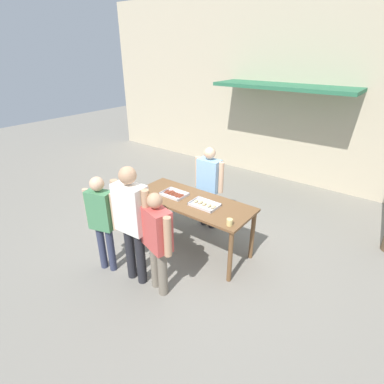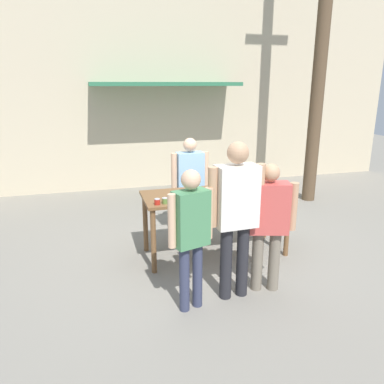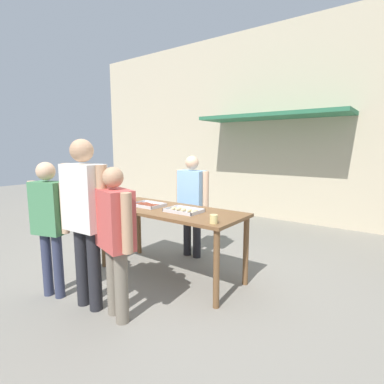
# 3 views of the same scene
# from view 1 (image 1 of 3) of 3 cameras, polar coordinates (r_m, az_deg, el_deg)

# --- Properties ---
(ground_plane) EXTENTS (24.00, 24.00, 0.00)m
(ground_plane) POSITION_cam_1_polar(r_m,az_deg,el_deg) (5.41, 0.00, -10.30)
(ground_plane) COLOR gray
(building_facade_back) EXTENTS (12.00, 1.11, 4.50)m
(building_facade_back) POSITION_cam_1_polar(r_m,az_deg,el_deg) (7.97, 18.51, 17.82)
(building_facade_back) COLOR beige
(building_facade_back) RESTS_ON ground
(serving_table) EXTENTS (2.06, 0.83, 0.92)m
(serving_table) POSITION_cam_1_polar(r_m,az_deg,el_deg) (4.97, 0.00, -2.73)
(serving_table) COLOR brown
(serving_table) RESTS_ON ground
(food_tray_sausages) EXTENTS (0.43, 0.32, 0.04)m
(food_tray_sausages) POSITION_cam_1_polar(r_m,az_deg,el_deg) (5.09, -3.37, -0.44)
(food_tray_sausages) COLOR silver
(food_tray_sausages) RESTS_ON serving_table
(food_tray_buns) EXTENTS (0.45, 0.30, 0.05)m
(food_tray_buns) POSITION_cam_1_polar(r_m,az_deg,el_deg) (4.75, 2.46, -2.41)
(food_tray_buns) COLOR silver
(food_tray_buns) RESTS_ON serving_table
(condiment_jar_mustard) EXTENTS (0.07, 0.07, 0.08)m
(condiment_jar_mustard) POSITION_cam_1_polar(r_m,az_deg,el_deg) (5.25, -9.77, 0.33)
(condiment_jar_mustard) COLOR #B22319
(condiment_jar_mustard) RESTS_ON serving_table
(condiment_jar_ketchup) EXTENTS (0.07, 0.07, 0.08)m
(condiment_jar_ketchup) POSITION_cam_1_polar(r_m,az_deg,el_deg) (5.19, -8.87, 0.10)
(condiment_jar_ketchup) COLOR #567A38
(condiment_jar_ketchup) RESTS_ON serving_table
(beer_cup) EXTENTS (0.09, 0.09, 0.10)m
(beer_cup) POSITION_cam_1_polar(r_m,az_deg,el_deg) (4.26, 7.16, -5.72)
(beer_cup) COLOR #DBC67A
(beer_cup) RESTS_ON serving_table
(person_server_behind_table) EXTENTS (0.61, 0.24, 1.60)m
(person_server_behind_table) POSITION_cam_1_polar(r_m,az_deg,el_deg) (5.55, 3.25, 2.02)
(person_server_behind_table) COLOR #232328
(person_server_behind_table) RESTS_ON ground
(person_customer_holding_hotdog) EXTENTS (0.52, 0.30, 1.58)m
(person_customer_holding_hotdog) POSITION_cam_1_polar(r_m,az_deg,el_deg) (4.60, -16.82, -4.53)
(person_customer_holding_hotdog) COLOR #333851
(person_customer_holding_hotdog) RESTS_ON ground
(person_customer_with_cup) EXTENTS (0.63, 0.36, 1.55)m
(person_customer_with_cup) POSITION_cam_1_polar(r_m,az_deg,el_deg) (4.06, -6.70, -8.43)
(person_customer_with_cup) COLOR #756B5B
(person_customer_with_cup) RESTS_ON ground
(person_customer_waiting_in_line) EXTENTS (0.67, 0.28, 1.82)m
(person_customer_waiting_in_line) POSITION_cam_1_polar(r_m,az_deg,el_deg) (4.21, -11.42, -4.70)
(person_customer_waiting_in_line) COLOR #232328
(person_customer_waiting_in_line) RESTS_ON ground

